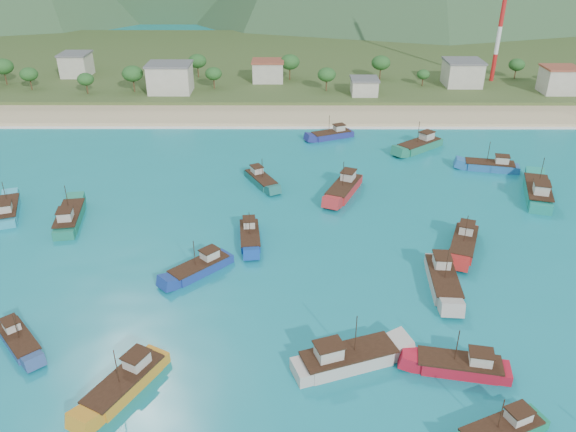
{
  "coord_description": "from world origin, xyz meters",
  "views": [
    {
      "loc": [
        -1.56,
        -60.18,
        44.34
      ],
      "look_at": [
        -1.81,
        18.0,
        3.0
      ],
      "focal_mm": 35.0,
      "sensor_mm": 36.0,
      "label": 1
    }
  ],
  "objects_px": {
    "boat_3": "(490,166)",
    "boat_18": "(8,211)",
    "boat_14": "(502,431)",
    "boat_16": "(443,280)",
    "boat_4": "(261,180)",
    "boat_17": "(200,268)",
    "boat_1": "(344,189)",
    "boat_27": "(126,383)",
    "boat_25": "(19,341)",
    "boat_15": "(70,218)",
    "boat_8": "(538,193)",
    "boat_12": "(420,146)",
    "boat_6": "(250,237)",
    "boat_26": "(461,367)",
    "boat_19": "(347,359)",
    "boat_2": "(464,244)",
    "boat_5": "(332,135)"
  },
  "relations": [
    {
      "from": "boat_3",
      "to": "boat_18",
      "type": "xyz_separation_m",
      "value": [
        -87.83,
        -19.57,
        -0.02
      ]
    },
    {
      "from": "boat_14",
      "to": "boat_16",
      "type": "bearing_deg",
      "value": -24.48
    },
    {
      "from": "boat_4",
      "to": "boat_17",
      "type": "height_order",
      "value": "boat_17"
    },
    {
      "from": "boat_1",
      "to": "boat_14",
      "type": "height_order",
      "value": "boat_1"
    },
    {
      "from": "boat_4",
      "to": "boat_27",
      "type": "bearing_deg",
      "value": 49.65
    },
    {
      "from": "boat_16",
      "to": "boat_25",
      "type": "height_order",
      "value": "boat_16"
    },
    {
      "from": "boat_15",
      "to": "boat_27",
      "type": "height_order",
      "value": "boat_15"
    },
    {
      "from": "boat_8",
      "to": "boat_12",
      "type": "xyz_separation_m",
      "value": [
        -16.24,
        24.07,
        -0.16
      ]
    },
    {
      "from": "boat_4",
      "to": "boat_25",
      "type": "height_order",
      "value": "boat_4"
    },
    {
      "from": "boat_6",
      "to": "boat_18",
      "type": "xyz_separation_m",
      "value": [
        -41.48,
        8.47,
        0.08
      ]
    },
    {
      "from": "boat_1",
      "to": "boat_4",
      "type": "distance_m",
      "value": 16.02
    },
    {
      "from": "boat_1",
      "to": "boat_26",
      "type": "relative_size",
      "value": 1.16
    },
    {
      "from": "boat_15",
      "to": "boat_26",
      "type": "height_order",
      "value": "boat_15"
    },
    {
      "from": "boat_4",
      "to": "boat_17",
      "type": "bearing_deg",
      "value": 49.02
    },
    {
      "from": "boat_4",
      "to": "boat_12",
      "type": "xyz_separation_m",
      "value": [
        33.73,
        17.85,
        0.23
      ]
    },
    {
      "from": "boat_6",
      "to": "boat_8",
      "type": "height_order",
      "value": "boat_8"
    },
    {
      "from": "boat_12",
      "to": "boat_25",
      "type": "distance_m",
      "value": 87.6
    },
    {
      "from": "boat_15",
      "to": "boat_19",
      "type": "relative_size",
      "value": 0.95
    },
    {
      "from": "boat_3",
      "to": "boat_26",
      "type": "xyz_separation_m",
      "value": [
        -21.21,
        -56.8,
        -0.04
      ]
    },
    {
      "from": "boat_4",
      "to": "boat_26",
      "type": "distance_m",
      "value": 55.79
    },
    {
      "from": "boat_1",
      "to": "boat_25",
      "type": "distance_m",
      "value": 58.91
    },
    {
      "from": "boat_2",
      "to": "boat_19",
      "type": "height_order",
      "value": "boat_19"
    },
    {
      "from": "boat_18",
      "to": "boat_19",
      "type": "xyz_separation_m",
      "value": [
        54.07,
        -36.33,
        0.17
      ]
    },
    {
      "from": "boat_6",
      "to": "boat_27",
      "type": "xyz_separation_m",
      "value": [
        -11.17,
        -31.46,
        0.12
      ]
    },
    {
      "from": "boat_6",
      "to": "boat_17",
      "type": "height_order",
      "value": "boat_17"
    },
    {
      "from": "boat_8",
      "to": "boat_27",
      "type": "height_order",
      "value": "boat_8"
    },
    {
      "from": "boat_15",
      "to": "boat_16",
      "type": "relative_size",
      "value": 1.01
    },
    {
      "from": "boat_17",
      "to": "boat_25",
      "type": "xyz_separation_m",
      "value": [
        -19.21,
        -15.44,
        -0.12
      ]
    },
    {
      "from": "boat_5",
      "to": "boat_18",
      "type": "distance_m",
      "value": 68.81
    },
    {
      "from": "boat_1",
      "to": "boat_15",
      "type": "height_order",
      "value": "boat_1"
    },
    {
      "from": "boat_6",
      "to": "boat_26",
      "type": "height_order",
      "value": "boat_26"
    },
    {
      "from": "boat_12",
      "to": "boat_5",
      "type": "bearing_deg",
      "value": 29.32
    },
    {
      "from": "boat_27",
      "to": "boat_25",
      "type": "bearing_deg",
      "value": 2.24
    },
    {
      "from": "boat_27",
      "to": "boat_1",
      "type": "bearing_deg",
      "value": -91.34
    },
    {
      "from": "boat_3",
      "to": "boat_19",
      "type": "height_order",
      "value": "boat_19"
    },
    {
      "from": "boat_12",
      "to": "boat_19",
      "type": "xyz_separation_m",
      "value": [
        -21.87,
        -67.11,
        0.03
      ]
    },
    {
      "from": "boat_12",
      "to": "boat_14",
      "type": "height_order",
      "value": "boat_12"
    },
    {
      "from": "boat_3",
      "to": "boat_4",
      "type": "bearing_deg",
      "value": 110.51
    },
    {
      "from": "boat_4",
      "to": "boat_19",
      "type": "relative_size",
      "value": 0.79
    },
    {
      "from": "boat_26",
      "to": "boat_19",
      "type": "bearing_deg",
      "value": 96.53
    },
    {
      "from": "boat_1",
      "to": "boat_25",
      "type": "bearing_deg",
      "value": 68.25
    },
    {
      "from": "boat_16",
      "to": "boat_19",
      "type": "bearing_deg",
      "value": 51.28
    },
    {
      "from": "boat_18",
      "to": "boat_19",
      "type": "distance_m",
      "value": 65.14
    },
    {
      "from": "boat_16",
      "to": "boat_25",
      "type": "xyz_separation_m",
      "value": [
        -52.79,
        -12.26,
        -0.3
      ]
    },
    {
      "from": "boat_2",
      "to": "boat_12",
      "type": "xyz_separation_m",
      "value": [
        1.8,
        41.67,
        0.08
      ]
    },
    {
      "from": "boat_26",
      "to": "boat_27",
      "type": "xyz_separation_m",
      "value": [
        -36.32,
        -2.69,
        0.06
      ]
    },
    {
      "from": "boat_27",
      "to": "boat_3",
      "type": "bearing_deg",
      "value": -106.0
    },
    {
      "from": "boat_3",
      "to": "boat_14",
      "type": "xyz_separation_m",
      "value": [
        -19.56,
        -65.56,
        -0.14
      ]
    },
    {
      "from": "boat_4",
      "to": "boat_8",
      "type": "bearing_deg",
      "value": 145.25
    },
    {
      "from": "boat_18",
      "to": "boat_26",
      "type": "bearing_deg",
      "value": -48.96
    }
  ]
}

